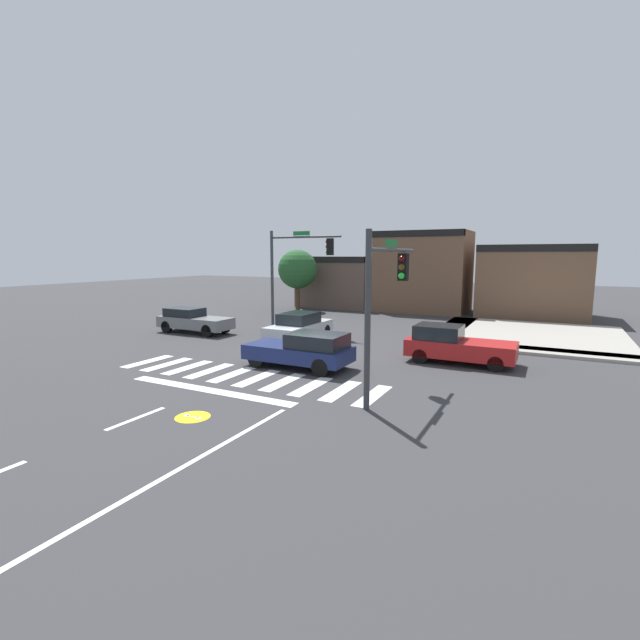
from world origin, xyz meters
name	(u,v)px	position (x,y,z in m)	size (l,w,h in m)	color
ground_plane	(303,353)	(0.00, 0.00, 0.00)	(120.00, 120.00, 0.00)	#353538
crosswalk_near	(245,376)	(0.00, -4.50, 0.00)	(10.85, 2.51, 0.01)	silver
lane_markings	(77,463)	(1.11, -12.02, 0.00)	(6.80, 20.25, 0.01)	white
bike_detector_marking	(193,417)	(1.33, -8.69, 0.00)	(1.00, 1.00, 0.01)	yellow
curb_corner_northeast	(517,335)	(8.49, 9.42, 0.07)	(10.00, 10.60, 0.15)	#9E998E
storefront_row	(439,278)	(1.87, 18.85, 2.74)	(22.51, 6.41, 6.42)	brown
traffic_signal_southeast	(386,287)	(5.45, -4.25, 3.56)	(0.32, 4.48, 5.28)	#383A3D
traffic_signal_northwest	(296,262)	(-3.50, 5.30, 4.14)	(4.73, 0.32, 5.99)	#383A3D
car_silver	(299,326)	(-1.82, 2.74, 0.76)	(1.82, 4.58, 1.50)	#B7BABF
car_navy	(303,350)	(1.35, -2.37, 0.76)	(4.33, 1.91, 1.47)	#141E4C
car_red	(455,345)	(6.62, 1.42, 0.77)	(4.41, 1.88, 1.57)	red
car_gray	(193,320)	(-8.53, 1.87, 0.74)	(4.56, 1.71, 1.44)	slate
roadside_tree	(297,269)	(-8.50, 14.00, 3.38)	(3.17, 3.17, 4.99)	#4C3823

